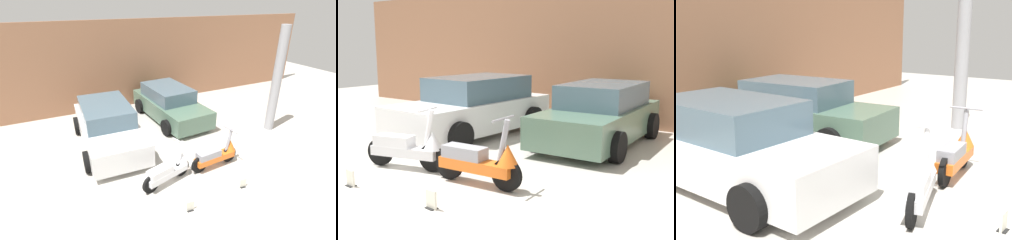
% 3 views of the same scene
% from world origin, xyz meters
% --- Properties ---
extents(wall_back, '(19.60, 0.12, 3.77)m').
position_xyz_m(wall_back, '(0.00, 7.16, 1.88)').
color(wall_back, '#9E6B4C').
rests_on(wall_back, ground_plane).
extents(scooter_front_left, '(1.54, 0.72, 1.10)m').
position_xyz_m(scooter_front_left, '(-1.02, 1.19, 0.39)').
color(scooter_front_left, black).
rests_on(scooter_front_left, ground_plane).
extents(scooter_front_right, '(1.60, 0.58, 1.12)m').
position_xyz_m(scooter_front_right, '(0.56, 1.25, 0.40)').
color(scooter_front_right, black).
rests_on(scooter_front_right, ground_plane).
extents(car_rear_left, '(2.13, 4.19, 1.40)m').
position_xyz_m(car_rear_left, '(-1.93, 3.96, 0.67)').
color(car_rear_left, white).
rests_on(car_rear_left, ground_plane).
extents(car_rear_center, '(2.05, 3.97, 1.32)m').
position_xyz_m(car_rear_center, '(0.86, 4.96, 0.63)').
color(car_rear_center, '#51705B').
rests_on(car_rear_center, ground_plane).
extents(placard_near_left_scooter, '(0.20, 0.13, 0.26)m').
position_xyz_m(placard_near_left_scooter, '(-1.05, 0.03, 0.11)').
color(placard_near_left_scooter, black).
rests_on(placard_near_left_scooter, ground_plane).
extents(support_column_side, '(0.33, 0.33, 3.77)m').
position_xyz_m(support_column_side, '(3.84, 2.42, 1.88)').
color(support_column_side, '#99999E').
rests_on(support_column_side, ground_plane).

